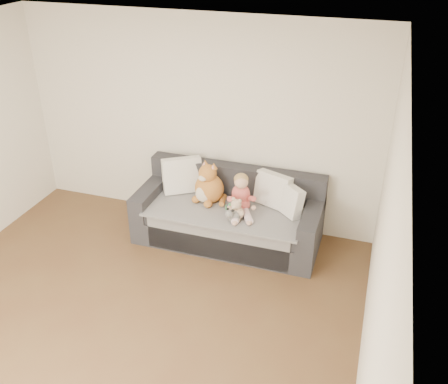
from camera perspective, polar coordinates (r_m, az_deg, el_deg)
name	(u,v)px	position (r m, az deg, el deg)	size (l,w,h in m)	color
room_shell	(113,204)	(4.46, -12.57, -1.30)	(5.00, 5.00, 5.00)	brown
sofa	(229,217)	(6.05, 0.56, -2.83)	(2.20, 0.94, 0.85)	#25252A
cushion_left	(182,175)	(6.19, -4.81, 1.92)	(0.52, 0.44, 0.45)	white
cushion_right_back	(273,190)	(5.91, 5.61, 0.26)	(0.48, 0.34, 0.41)	white
cushion_right_front	(289,199)	(5.78, 7.44, -0.85)	(0.40, 0.38, 0.36)	white
toddler	(241,197)	(5.74, 1.96, -0.53)	(0.34, 0.49, 0.48)	#DE4E57
plush_cat	(209,186)	(5.96, -1.77, 0.65)	(0.42, 0.38, 0.54)	#A85C25
teddy_bear	(236,211)	(5.64, 1.39, -2.15)	(0.21, 0.17, 0.28)	#CCA88D
plush_cow	(233,215)	(5.62, 1.07, -2.62)	(0.16, 0.24, 0.19)	white
sippy_cup	(230,207)	(5.79, 0.68, -1.78)	(0.11, 0.07, 0.12)	#4B399D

